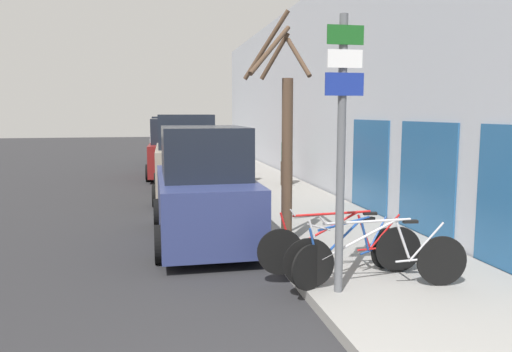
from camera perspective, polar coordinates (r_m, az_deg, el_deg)
ground_plane at (r=14.53m, az=-7.63°, el=-2.94°), size 80.00×80.00×0.00m
sidewalk_curb at (r=17.62m, az=0.16°, el=-0.84°), size 3.20×32.00×0.15m
building_facade at (r=17.83m, az=5.80°, el=9.39°), size 0.23×32.00×6.50m
signpost at (r=6.61m, az=9.74°, el=3.61°), size 0.52×0.13×3.65m
bicycle_0 at (r=7.17m, az=13.53°, el=-9.09°), size 2.55×0.54×0.97m
bicycle_1 at (r=7.46m, az=10.67°, el=-8.66°), size 2.04×1.02×0.88m
bicycle_2 at (r=7.65m, az=9.56°, el=-7.99°), size 2.48×0.49×0.96m
parked_car_0 at (r=9.88m, az=-6.00°, el=-1.67°), size 1.96×4.29×2.29m
parked_car_1 at (r=15.09m, az=-8.06°, el=1.73°), size 2.02×4.41×2.50m
parked_car_2 at (r=20.22m, az=-9.44°, el=2.87°), size 2.19×4.56×2.32m
parked_car_3 at (r=25.58m, az=-9.87°, el=3.85°), size 2.11×4.25×2.36m
pedestrian_near at (r=16.63m, az=3.53°, el=2.22°), size 0.43×0.37×1.65m
pedestrian_far at (r=17.27m, az=-1.12°, el=2.48°), size 0.43×0.37×1.68m
street_tree at (r=9.03m, az=3.30°, el=4.06°), size 1.17×1.36×4.21m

